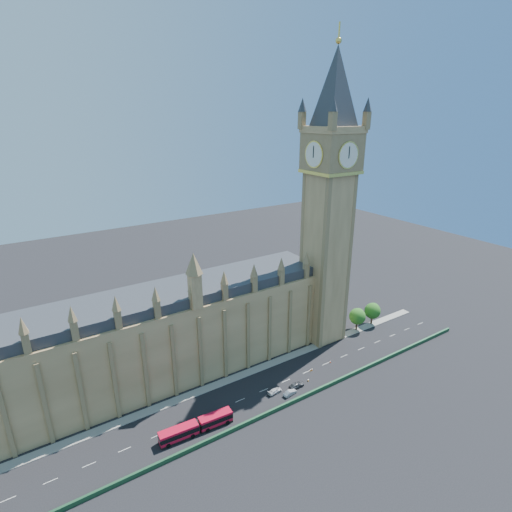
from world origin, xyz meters
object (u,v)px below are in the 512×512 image
red_bus (196,427)px  car_silver (290,393)px  car_grey (296,385)px  car_white (275,391)px

red_bus → car_silver: 28.37m
red_bus → car_grey: 31.89m
red_bus → car_silver: size_ratio=4.45×
car_grey → car_white: (-6.73, 1.42, -0.17)m
red_bus → car_silver: (28.32, -1.41, -0.99)m
car_white → car_silver: bearing=-139.7°
car_grey → car_white: car_grey is taller
car_grey → car_white: 6.88m
car_silver → red_bus: bearing=79.1°
red_bus → car_white: (25.15, 1.57, -1.05)m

